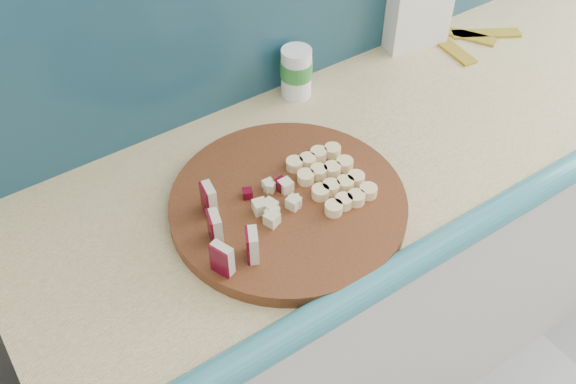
% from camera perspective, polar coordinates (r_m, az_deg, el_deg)
% --- Properties ---
extents(kitchen_counter, '(2.20, 0.63, 0.91)m').
position_cam_1_polar(kitchen_counter, '(1.88, 12.95, -2.78)').
color(kitchen_counter, silver).
rests_on(kitchen_counter, ground).
extents(cutting_board, '(0.49, 0.49, 0.03)m').
position_cam_1_polar(cutting_board, '(1.24, -0.00, -1.11)').
color(cutting_board, '#45240E').
rests_on(cutting_board, kitchen_counter).
extents(apple_wedges, '(0.08, 0.18, 0.06)m').
position_cam_1_polar(apple_wedges, '(1.14, -5.70, -3.56)').
color(apple_wedges, beige).
rests_on(apple_wedges, cutting_board).
extents(apple_chunks, '(0.07, 0.08, 0.02)m').
position_cam_1_polar(apple_chunks, '(1.21, -1.16, -0.79)').
color(apple_chunks, beige).
rests_on(apple_chunks, cutting_board).
extents(banana_slices, '(0.13, 0.18, 0.02)m').
position_cam_1_polar(banana_slices, '(1.26, 3.92, 1.28)').
color(banana_slices, '#F3D794').
rests_on(banana_slices, cutting_board).
extents(canister, '(0.07, 0.07, 0.12)m').
position_cam_1_polar(canister, '(1.49, 0.74, 10.66)').
color(canister, white).
rests_on(canister, kitchen_counter).
extents(banana_peel, '(0.24, 0.20, 0.01)m').
position_cam_1_polar(banana_peel, '(1.78, 15.51, 13.05)').
color(banana_peel, gold).
rests_on(banana_peel, kitchen_counter).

